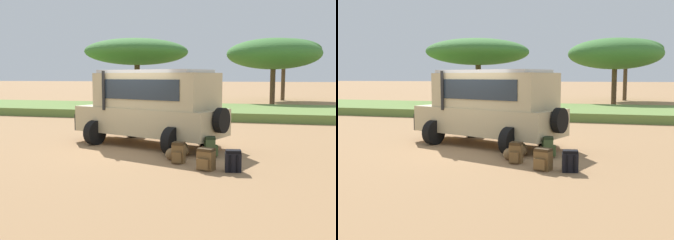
{
  "view_description": "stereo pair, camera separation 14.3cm",
  "coord_description": "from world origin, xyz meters",
  "views": [
    {
      "loc": [
        4.04,
        -11.41,
        2.23
      ],
      "look_at": [
        1.23,
        -0.69,
        1.0
      ],
      "focal_mm": 42.0,
      "sensor_mm": 36.0,
      "label": 1
    },
    {
      "loc": [
        4.18,
        -11.38,
        2.23
      ],
      "look_at": [
        1.23,
        -0.69,
        1.0
      ],
      "focal_mm": 42.0,
      "sensor_mm": 36.0,
      "label": 2
    }
  ],
  "objects": [
    {
      "name": "ground_plane",
      "position": [
        0.0,
        0.0,
        0.0
      ],
      "size": [
        320.0,
        320.0,
        0.0
      ],
      "primitive_type": "plane",
      "color": "#9E754C"
    },
    {
      "name": "grass_bank",
      "position": [
        0.0,
        11.39,
        0.22
      ],
      "size": [
        120.0,
        7.0,
        0.44
      ],
      "color": "olive",
      "rests_on": "ground_plane"
    },
    {
      "name": "safari_vehicle",
      "position": [
        0.34,
        0.69,
        1.29
      ],
      "size": [
        5.44,
        3.69,
        2.44
      ],
      "color": "tan",
      "rests_on": "ground_plane"
    },
    {
      "name": "backpack_beside_front_wheel",
      "position": [
        3.22,
        -2.26,
        0.25
      ],
      "size": [
        0.41,
        0.4,
        0.52
      ],
      "color": "black",
      "rests_on": "ground_plane"
    },
    {
      "name": "backpack_cluster_center",
      "position": [
        1.77,
        -1.7,
        0.27
      ],
      "size": [
        0.33,
        0.38,
        0.55
      ],
      "color": "brown",
      "rests_on": "ground_plane"
    },
    {
      "name": "backpack_near_rear_wheel",
      "position": [
        2.46,
        -0.75,
        0.28
      ],
      "size": [
        0.42,
        0.4,
        0.58
      ],
      "color": "#42562D",
      "rests_on": "ground_plane"
    },
    {
      "name": "backpack_outermost",
      "position": [
        2.58,
        -2.27,
        0.26
      ],
      "size": [
        0.45,
        0.44,
        0.53
      ],
      "color": "brown",
      "rests_on": "ground_plane"
    },
    {
      "name": "duffel_bag_low_black_case",
      "position": [
        1.29,
        -0.21,
        0.15
      ],
      "size": [
        0.83,
        0.31,
        0.4
      ],
      "color": "#4C5133",
      "rests_on": "ground_plane"
    },
    {
      "name": "duffel_bag_soft_canvas",
      "position": [
        1.6,
        -1.08,
        0.16
      ],
      "size": [
        0.52,
        0.88,
        0.42
      ],
      "color": "brown",
      "rests_on": "ground_plane"
    },
    {
      "name": "acacia_tree_far_left",
      "position": [
        -5.32,
        15.51,
        3.96
      ],
      "size": [
        7.31,
        7.74,
        4.9
      ],
      "color": "brown",
      "rests_on": "ground_plane"
    },
    {
      "name": "acacia_tree_left_mid",
      "position": [
        4.14,
        18.57,
        3.86
      ],
      "size": [
        6.8,
        6.14,
        5.0
      ],
      "color": "brown",
      "rests_on": "ground_plane"
    },
    {
      "name": "acacia_tree_centre_back",
      "position": [
        5.11,
        26.93,
        4.68
      ],
      "size": [
        6.59,
        6.31,
        5.71
      ],
      "color": "brown",
      "rests_on": "ground_plane"
    }
  ]
}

